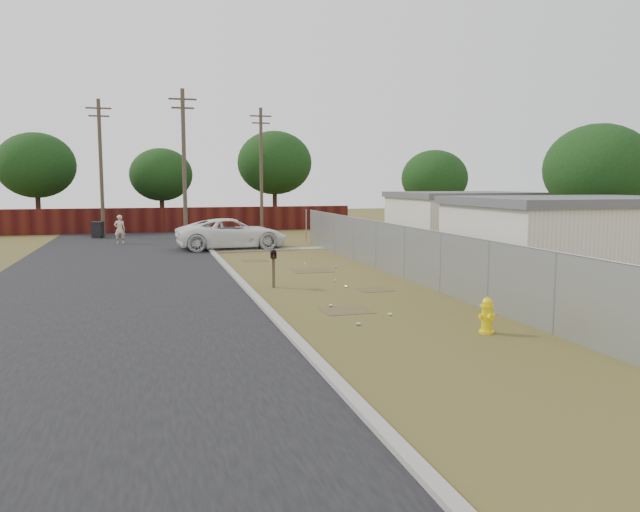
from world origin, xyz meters
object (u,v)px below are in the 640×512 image
object	(u,v)px
fire_hydrant	(487,316)
trash_bin	(98,230)
pedestrian	(120,229)
mailbox	(273,257)
pickup_truck	(232,234)

from	to	relation	value
fire_hydrant	trash_bin	size ratio (longest dim) A/B	0.85
pedestrian	trash_bin	bearing A→B (deg)	-73.86
mailbox	trash_bin	size ratio (longest dim) A/B	1.25
mailbox	fire_hydrant	bearing A→B (deg)	-64.93
fire_hydrant	mailbox	distance (m)	8.70
fire_hydrant	trash_bin	world-z (taller)	trash_bin
mailbox	pickup_truck	world-z (taller)	pickup_truck
pickup_truck	pedestrian	bearing A→B (deg)	49.74
pedestrian	pickup_truck	bearing A→B (deg)	140.53
pickup_truck	trash_bin	xyz separation A→B (m)	(-7.57, 8.89, -0.28)
mailbox	trash_bin	distance (m)	23.13
fire_hydrant	pedestrian	distance (m)	27.05
fire_hydrant	pickup_truck	size ratio (longest dim) A/B	0.15
trash_bin	pedestrian	bearing A→B (deg)	-70.77
mailbox	pickup_truck	size ratio (longest dim) A/B	0.22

